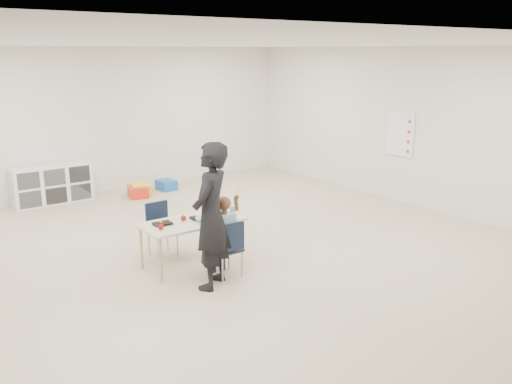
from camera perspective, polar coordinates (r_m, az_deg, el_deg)
room at (r=7.03m, az=-1.62°, el=3.82°), size 9.00×9.02×2.80m
table at (r=7.11m, az=-6.69°, el=-5.32°), size 1.32×0.66×0.60m
chair_near at (r=6.72m, az=-3.22°, el=-5.92°), size 0.35×0.33×0.72m
chair_far at (r=7.48m, az=-9.82°, el=-3.95°), size 0.35×0.33×0.72m
child at (r=6.65m, az=-3.24°, el=-4.24°), size 0.48×0.48×1.14m
lunch_tray_near at (r=7.09m, az=-5.96°, el=-2.68°), size 0.22×0.16×0.03m
lunch_tray_far at (r=6.91m, az=-9.80°, el=-3.30°), size 0.22×0.16×0.03m
milk_carton at (r=6.92m, az=-5.97°, el=-2.81°), size 0.07×0.07×0.10m
bread_roll at (r=7.04m, az=-4.21°, el=-2.61°), size 0.09×0.09×0.07m
apple_near at (r=7.02m, az=-7.63°, el=-2.73°), size 0.07×0.07×0.07m
apple_far at (r=6.72m, az=-9.99°, el=-3.62°), size 0.07×0.07×0.07m
cubby_shelf at (r=10.57m, az=-20.66°, el=0.74°), size 1.40×0.40×0.70m
rules_poster at (r=10.23m, az=14.93°, el=5.90°), size 0.02×0.60×0.80m
adult at (r=6.28m, az=-4.75°, el=-2.56°), size 0.76×0.71×1.74m
bin_red at (r=10.60m, az=-12.32°, el=0.03°), size 0.42×0.49×0.21m
bin_yellow at (r=10.77m, az=-12.06°, el=0.29°), size 0.44×0.51×0.22m
bin_blue at (r=11.07m, az=-9.42°, el=0.75°), size 0.33×0.41×0.20m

